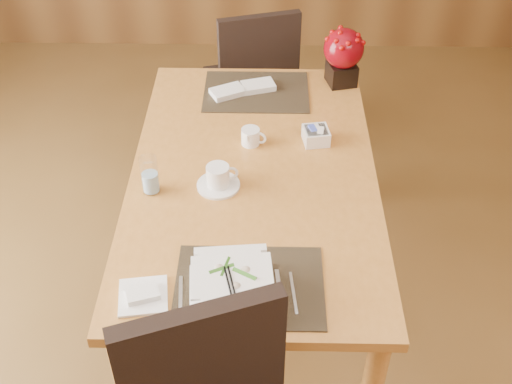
{
  "coord_description": "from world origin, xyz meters",
  "views": [
    {
      "loc": [
        0.04,
        -1.23,
        2.23
      ],
      "look_at": [
        0.01,
        0.35,
        0.87
      ],
      "focal_mm": 45.0,
      "sensor_mm": 36.0,
      "label": 1
    }
  ],
  "objects_px": {
    "water_glass": "(150,175)",
    "berry_decor": "(343,53)",
    "creamer_jug": "(251,137)",
    "soup_setting": "(232,287)",
    "coffee_cup": "(218,178)",
    "sugar_caddy": "(316,136)",
    "dining_table": "(254,192)",
    "far_chair": "(254,78)",
    "bread_plate": "(143,296)"
  },
  "relations": [
    {
      "from": "soup_setting",
      "to": "creamer_jug",
      "type": "bearing_deg",
      "value": 82.06
    },
    {
      "from": "water_glass",
      "to": "berry_decor",
      "type": "xyz_separation_m",
      "value": [
        0.73,
        0.75,
        0.07
      ]
    },
    {
      "from": "soup_setting",
      "to": "sugar_caddy",
      "type": "xyz_separation_m",
      "value": [
        0.29,
        0.79,
        -0.02
      ]
    },
    {
      "from": "soup_setting",
      "to": "far_chair",
      "type": "height_order",
      "value": "far_chair"
    },
    {
      "from": "water_glass",
      "to": "berry_decor",
      "type": "bearing_deg",
      "value": 45.73
    },
    {
      "from": "creamer_jug",
      "to": "far_chair",
      "type": "xyz_separation_m",
      "value": [
        -0.01,
        0.9,
        -0.27
      ]
    },
    {
      "from": "coffee_cup",
      "to": "creamer_jug",
      "type": "relative_size",
      "value": 1.69
    },
    {
      "from": "sugar_caddy",
      "to": "far_chair",
      "type": "distance_m",
      "value": 0.95
    },
    {
      "from": "water_glass",
      "to": "creamer_jug",
      "type": "relative_size",
      "value": 1.59
    },
    {
      "from": "coffee_cup",
      "to": "berry_decor",
      "type": "xyz_separation_m",
      "value": [
        0.49,
        0.72,
        0.11
      ]
    },
    {
      "from": "sugar_caddy",
      "to": "creamer_jug",
      "type": "bearing_deg",
      "value": -176.06
    },
    {
      "from": "dining_table",
      "to": "soup_setting",
      "type": "xyz_separation_m",
      "value": [
        -0.05,
        -0.59,
        0.15
      ]
    },
    {
      "from": "dining_table",
      "to": "creamer_jug",
      "type": "xyz_separation_m",
      "value": [
        -0.02,
        0.18,
        0.13
      ]
    },
    {
      "from": "dining_table",
      "to": "sugar_caddy",
      "type": "xyz_separation_m",
      "value": [
        0.24,
        0.19,
        0.13
      ]
    },
    {
      "from": "creamer_jug",
      "to": "soup_setting",
      "type": "bearing_deg",
      "value": -73.84
    },
    {
      "from": "bread_plate",
      "to": "far_chair",
      "type": "relative_size",
      "value": 0.16
    },
    {
      "from": "soup_setting",
      "to": "creamer_jug",
      "type": "height_order",
      "value": "soup_setting"
    },
    {
      "from": "creamer_jug",
      "to": "far_chair",
      "type": "bearing_deg",
      "value": 109.18
    },
    {
      "from": "coffee_cup",
      "to": "soup_setting",
      "type": "bearing_deg",
      "value": -81.66
    },
    {
      "from": "water_glass",
      "to": "bread_plate",
      "type": "xyz_separation_m",
      "value": [
        0.04,
        -0.48,
        -0.07
      ]
    },
    {
      "from": "sugar_caddy",
      "to": "coffee_cup",
      "type": "bearing_deg",
      "value": -142.53
    },
    {
      "from": "dining_table",
      "to": "sugar_caddy",
      "type": "height_order",
      "value": "sugar_caddy"
    },
    {
      "from": "dining_table",
      "to": "sugar_caddy",
      "type": "relative_size",
      "value": 15.71
    },
    {
      "from": "creamer_jug",
      "to": "coffee_cup",
      "type": "bearing_deg",
      "value": -94.04
    },
    {
      "from": "soup_setting",
      "to": "bread_plate",
      "type": "xyz_separation_m",
      "value": [
        -0.27,
        -0.0,
        -0.05
      ]
    },
    {
      "from": "soup_setting",
      "to": "creamer_jug",
      "type": "relative_size",
      "value": 3.01
    },
    {
      "from": "bread_plate",
      "to": "far_chair",
      "type": "distance_m",
      "value": 1.71
    },
    {
      "from": "coffee_cup",
      "to": "far_chair",
      "type": "relative_size",
      "value": 0.17
    },
    {
      "from": "water_glass",
      "to": "creamer_jug",
      "type": "height_order",
      "value": "water_glass"
    },
    {
      "from": "far_chair",
      "to": "dining_table",
      "type": "bearing_deg",
      "value": 75.04
    },
    {
      "from": "sugar_caddy",
      "to": "bread_plate",
      "type": "bearing_deg",
      "value": -124.92
    },
    {
      "from": "far_chair",
      "to": "sugar_caddy",
      "type": "bearing_deg",
      "value": 90.35
    },
    {
      "from": "dining_table",
      "to": "berry_decor",
      "type": "xyz_separation_m",
      "value": [
        0.37,
        0.63,
        0.24
      ]
    },
    {
      "from": "bread_plate",
      "to": "creamer_jug",
      "type": "bearing_deg",
      "value": 68.85
    },
    {
      "from": "dining_table",
      "to": "sugar_caddy",
      "type": "bearing_deg",
      "value": 39.32
    },
    {
      "from": "sugar_caddy",
      "to": "far_chair",
      "type": "relative_size",
      "value": 0.11
    },
    {
      "from": "soup_setting",
      "to": "water_glass",
      "type": "bearing_deg",
      "value": 117.2
    },
    {
      "from": "coffee_cup",
      "to": "bread_plate",
      "type": "xyz_separation_m",
      "value": [
        -0.19,
        -0.51,
        -0.03
      ]
    },
    {
      "from": "berry_decor",
      "to": "far_chair",
      "type": "height_order",
      "value": "berry_decor"
    },
    {
      "from": "sugar_caddy",
      "to": "bread_plate",
      "type": "xyz_separation_m",
      "value": [
        -0.55,
        -0.79,
        -0.02
      ]
    },
    {
      "from": "dining_table",
      "to": "creamer_jug",
      "type": "bearing_deg",
      "value": 94.89
    },
    {
      "from": "coffee_cup",
      "to": "berry_decor",
      "type": "height_order",
      "value": "berry_decor"
    },
    {
      "from": "water_glass",
      "to": "berry_decor",
      "type": "height_order",
      "value": "berry_decor"
    },
    {
      "from": "soup_setting",
      "to": "far_chair",
      "type": "xyz_separation_m",
      "value": [
        0.02,
        1.67,
        -0.29
      ]
    },
    {
      "from": "coffee_cup",
      "to": "sugar_caddy",
      "type": "distance_m",
      "value": 0.45
    },
    {
      "from": "dining_table",
      "to": "creamer_jug",
      "type": "distance_m",
      "value": 0.22
    },
    {
      "from": "far_chair",
      "to": "berry_decor",
      "type": "bearing_deg",
      "value": 115.72
    },
    {
      "from": "water_glass",
      "to": "far_chair",
      "type": "height_order",
      "value": "far_chair"
    },
    {
      "from": "berry_decor",
      "to": "creamer_jug",
      "type": "bearing_deg",
      "value": -130.1
    },
    {
      "from": "water_glass",
      "to": "sugar_caddy",
      "type": "relative_size",
      "value": 1.53
    }
  ]
}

